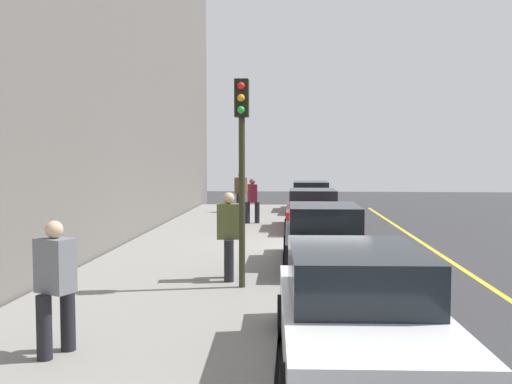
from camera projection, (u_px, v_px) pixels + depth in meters
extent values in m
plane|color=#333335|center=(321.00, 253.00, 15.15)|extent=(56.00, 56.00, 0.00)
cube|color=gray|center=(202.00, 249.00, 15.36)|extent=(28.00, 4.60, 0.15)
cube|color=gold|center=(440.00, 254.00, 14.94)|extent=(28.00, 0.14, 0.01)
cube|color=white|center=(296.00, 241.00, 16.75)|extent=(4.65, 0.56, 0.22)
cylinder|color=black|center=(331.00, 210.00, 24.27)|extent=(0.64, 0.23, 0.64)
cylinder|color=black|center=(292.00, 210.00, 24.40)|extent=(0.64, 0.23, 0.64)
cylinder|color=black|center=(327.00, 205.00, 27.19)|extent=(0.64, 0.23, 0.64)
cylinder|color=black|center=(293.00, 204.00, 27.32)|extent=(0.64, 0.23, 0.64)
cube|color=#383A3D|center=(311.00, 201.00, 25.78)|extent=(4.77, 1.86, 0.64)
cube|color=black|center=(311.00, 188.00, 25.98)|extent=(2.49, 1.63, 0.60)
cylinder|color=black|center=(340.00, 229.00, 17.88)|extent=(0.64, 0.22, 0.64)
cylinder|color=black|center=(288.00, 228.00, 17.99)|extent=(0.64, 0.22, 0.64)
cylinder|color=black|center=(334.00, 220.00, 20.45)|extent=(0.64, 0.22, 0.64)
cylinder|color=black|center=(289.00, 220.00, 20.56)|extent=(0.64, 0.22, 0.64)
cube|color=maroon|center=(312.00, 216.00, 19.20)|extent=(4.16, 1.80, 0.64)
cube|color=black|center=(312.00, 198.00, 19.37)|extent=(2.16, 1.60, 0.60)
cylinder|color=black|center=(369.00, 268.00, 11.48)|extent=(0.64, 0.23, 0.64)
cylinder|color=black|center=(288.00, 267.00, 11.58)|extent=(0.64, 0.23, 0.64)
cylinder|color=black|center=(354.00, 248.00, 14.05)|extent=(0.64, 0.23, 0.64)
cylinder|color=black|center=(288.00, 248.00, 14.14)|extent=(0.64, 0.23, 0.64)
cube|color=black|center=(324.00, 245.00, 12.80)|extent=(4.16, 1.84, 0.64)
cube|color=black|center=(324.00, 218.00, 12.96)|extent=(2.17, 1.62, 0.60)
cylinder|color=black|center=(402.00, 318.00, 7.92)|extent=(0.65, 0.24, 0.64)
cylinder|color=black|center=(285.00, 317.00, 7.97)|extent=(0.65, 0.24, 0.64)
cube|color=white|center=(358.00, 327.00, 6.60)|extent=(4.37, 1.95, 0.64)
cube|color=black|center=(356.00, 272.00, 6.77)|extent=(2.30, 1.68, 0.60)
cylinder|color=black|center=(243.00, 202.00, 25.32)|extent=(0.20, 0.20, 0.85)
cylinder|color=black|center=(239.00, 203.00, 24.97)|extent=(0.20, 0.20, 0.85)
cube|color=brown|center=(241.00, 186.00, 25.10)|extent=(0.49, 0.57, 0.72)
sphere|color=brown|center=(241.00, 175.00, 25.07)|extent=(0.24, 0.24, 0.24)
cylinder|color=black|center=(229.00, 257.00, 11.38)|extent=(0.20, 0.20, 0.83)
cylinder|color=black|center=(229.00, 261.00, 10.99)|extent=(0.20, 0.20, 0.83)
cube|color=brown|center=(229.00, 221.00, 11.14)|extent=(0.35, 0.51, 0.71)
sphere|color=#D8AD8C|center=(229.00, 198.00, 11.11)|extent=(0.23, 0.23, 0.23)
cylinder|color=black|center=(68.00, 320.00, 7.06)|extent=(0.19, 0.19, 0.80)
cylinder|color=black|center=(44.00, 328.00, 6.73)|extent=(0.19, 0.19, 0.80)
cube|color=slate|center=(55.00, 265.00, 6.85)|extent=(0.45, 0.54, 0.68)
sphere|color=#D8AD8C|center=(54.00, 229.00, 6.82)|extent=(0.22, 0.22, 0.22)
cylinder|color=black|center=(247.00, 213.00, 20.82)|extent=(0.19, 0.19, 0.80)
cylinder|color=black|center=(257.00, 213.00, 20.89)|extent=(0.19, 0.19, 0.80)
cube|color=maroon|center=(252.00, 193.00, 20.81)|extent=(0.52, 0.40, 0.68)
sphere|color=brown|center=(252.00, 181.00, 20.78)|extent=(0.22, 0.22, 0.22)
cylinder|color=#2D2D19|center=(242.00, 203.00, 10.45)|extent=(0.12, 0.12, 3.23)
cube|color=black|center=(242.00, 98.00, 10.33)|extent=(0.26, 0.26, 0.70)
sphere|color=red|center=(241.00, 86.00, 10.17)|extent=(0.14, 0.14, 0.14)
sphere|color=orange|center=(241.00, 98.00, 10.18)|extent=(0.14, 0.14, 0.14)
sphere|color=green|center=(241.00, 110.00, 10.19)|extent=(0.14, 0.14, 0.14)
cube|color=#191E38|center=(242.00, 207.00, 24.73)|extent=(0.34, 0.22, 0.58)
cylinder|color=#4C4C4C|center=(242.00, 196.00, 24.70)|extent=(0.03, 0.03, 0.36)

